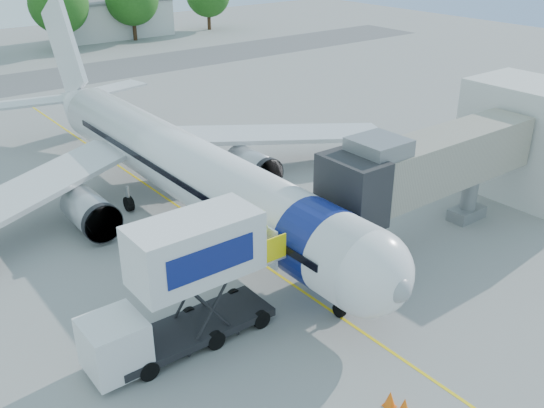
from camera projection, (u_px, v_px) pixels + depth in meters
ground at (221, 235)px, 33.49m from camera, size 160.00×160.00×0.00m
guidance_line at (221, 235)px, 33.49m from camera, size 0.15×70.00×0.01m
taxiway_strip at (1, 86)px, 63.59m from camera, size 120.00×10.00×0.01m
aircraft at (180, 164)px, 35.19m from camera, size 34.17×37.73×11.35m
jet_bridge at (423, 167)px, 31.04m from camera, size 13.90×3.20×6.60m
terminal_stub at (533, 141)px, 37.20m from camera, size 5.00×8.00×7.00m
catering_hiloader at (183, 286)px, 23.84m from camera, size 8.50×2.44×5.50m
ground_tug at (531, 349)px, 23.42m from camera, size 3.80×2.10×1.48m
safety_cone_a at (404, 406)px, 21.33m from camera, size 0.41×0.41×0.65m
safety_cone_b at (390, 399)px, 21.60m from camera, size 0.43×0.43×0.68m
outbuilding_right at (114, 18)px, 88.93m from camera, size 16.40×7.40×5.30m
tree_e at (59, 4)px, 78.36m from camera, size 7.66×7.66×9.76m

